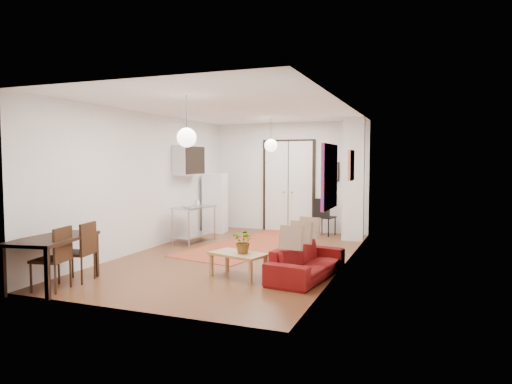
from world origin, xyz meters
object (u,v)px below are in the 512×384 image
(coffee_table, at_px, (238,256))
(kitchen_counter, at_px, (194,220))
(dining_chair_near, at_px, (81,246))
(dining_table, at_px, (53,242))
(sofa, at_px, (307,261))
(fridge, at_px, (215,203))
(black_side_chair, at_px, (326,213))
(dining_chair_far, at_px, (55,253))

(coffee_table, relative_size, kitchen_counter, 0.87)
(dining_chair_near, bearing_deg, dining_table, -25.57)
(sofa, relative_size, dining_table, 1.22)
(kitchen_counter, relative_size, fridge, 0.74)
(coffee_table, height_order, fridge, fridge)
(dining_chair_near, bearing_deg, black_side_chair, 144.48)
(sofa, height_order, fridge, fridge)
(coffee_table, height_order, dining_table, dining_table)
(sofa, height_order, dining_chair_near, dining_chair_near)
(dining_table, bearing_deg, dining_chair_near, 74.63)
(dining_table, xyz_separation_m, black_side_chair, (2.83, 6.16, -0.12))
(sofa, bearing_deg, dining_chair_far, 128.31)
(fridge, distance_m, dining_table, 5.56)
(coffee_table, xyz_separation_m, black_side_chair, (0.43, 4.69, 0.21))
(kitchen_counter, height_order, black_side_chair, black_side_chair)
(coffee_table, bearing_deg, sofa, 20.36)
(coffee_table, xyz_separation_m, dining_table, (-2.40, -1.47, 0.32))
(dining_chair_near, distance_m, dining_chair_far, 0.52)
(fridge, relative_size, black_side_chair, 1.64)
(dining_chair_near, height_order, black_side_chair, black_side_chair)
(dining_chair_far, bearing_deg, sofa, 110.11)
(fridge, bearing_deg, black_side_chair, 4.13)
(fridge, relative_size, dining_chair_near, 1.67)
(dining_chair_near, bearing_deg, coffee_table, 104.12)
(dining_table, relative_size, dining_chair_near, 1.58)
(sofa, xyz_separation_m, dining_table, (-3.44, -1.86, 0.41))
(black_side_chair, bearing_deg, kitchen_counter, 53.28)
(dining_table, height_order, black_side_chair, black_side_chair)
(coffee_table, relative_size, dining_chair_far, 1.08)
(coffee_table, distance_m, kitchen_counter, 3.42)
(sofa, distance_m, coffee_table, 1.12)
(kitchen_counter, bearing_deg, sofa, -26.04)
(dining_chair_far, bearing_deg, fridge, 171.03)
(sofa, relative_size, kitchen_counter, 1.56)
(kitchen_counter, xyz_separation_m, dining_chair_near, (-0.06, -3.62, 0.01))
(kitchen_counter, height_order, fridge, fridge)
(coffee_table, relative_size, dining_chair_near, 1.08)
(dining_chair_near, bearing_deg, dining_chair_far, -10.20)
(dining_table, bearing_deg, black_side_chair, 65.35)
(kitchen_counter, relative_size, dining_chair_near, 1.23)
(sofa, bearing_deg, coffee_table, 118.36)
(dining_chair_near, xyz_separation_m, black_side_chair, (2.71, 5.72, 0.01))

